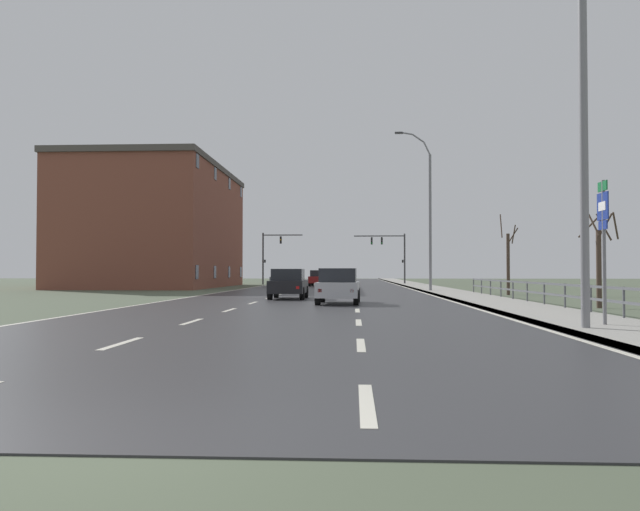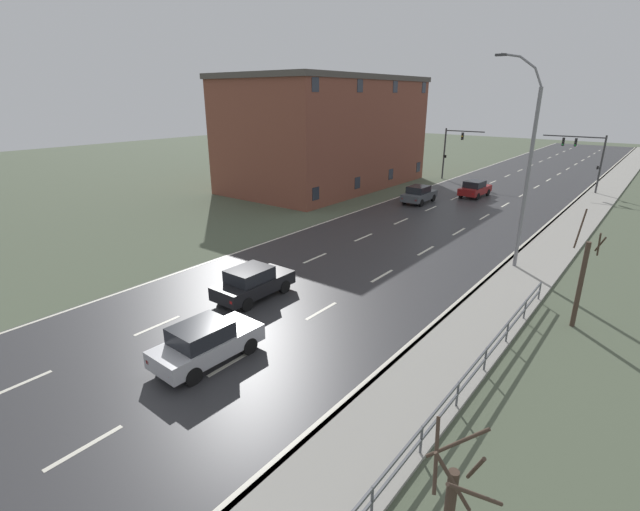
{
  "view_description": "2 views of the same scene",
  "coord_description": "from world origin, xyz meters",
  "px_view_note": "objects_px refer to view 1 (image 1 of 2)",
  "views": [
    {
      "loc": [
        2.2,
        -4.81,
        1.42
      ],
      "look_at": [
        -0.57,
        47.55,
        2.77
      ],
      "focal_mm": 35.69,
      "sensor_mm": 36.0,
      "label": 1
    },
    {
      "loc": [
        13.78,
        14.19,
        9.29
      ],
      "look_at": [
        0.0,
        31.9,
        1.39
      ],
      "focal_mm": 25.57,
      "sensor_mm": 36.0,
      "label": 2
    }
  ],
  "objects_px": {
    "car_near_right": "(319,278)",
    "car_distant": "(289,284)",
    "brick_building": "(158,227)",
    "highway_sign": "(604,233)",
    "street_lamp_midground": "(428,213)",
    "street_lamp_foreground": "(578,102)",
    "car_far_left": "(338,286)",
    "traffic_signal_left": "(270,251)",
    "traffic_signal_right": "(391,249)",
    "car_far_right": "(282,279)"
  },
  "relations": [
    {
      "from": "street_lamp_foreground",
      "to": "highway_sign",
      "type": "xyz_separation_m",
      "value": [
        0.92,
        0.93,
        -3.04
      ]
    },
    {
      "from": "traffic_signal_right",
      "to": "car_far_left",
      "type": "height_order",
      "value": "traffic_signal_right"
    },
    {
      "from": "street_lamp_midground",
      "to": "car_far_left",
      "type": "height_order",
      "value": "street_lamp_midground"
    },
    {
      "from": "car_near_right",
      "to": "brick_building",
      "type": "bearing_deg",
      "value": -162.41
    },
    {
      "from": "car_near_right",
      "to": "car_distant",
      "type": "xyz_separation_m",
      "value": [
        -0.0,
        -29.65,
        0.0
      ]
    },
    {
      "from": "street_lamp_midground",
      "to": "brick_building",
      "type": "height_order",
      "value": "street_lamp_midground"
    },
    {
      "from": "street_lamp_midground",
      "to": "car_far_right",
      "type": "height_order",
      "value": "street_lamp_midground"
    },
    {
      "from": "traffic_signal_left",
      "to": "street_lamp_midground",
      "type": "bearing_deg",
      "value": -60.16
    },
    {
      "from": "car_far_right",
      "to": "car_far_left",
      "type": "bearing_deg",
      "value": -79.21
    },
    {
      "from": "car_far_left",
      "to": "street_lamp_midground",
      "type": "bearing_deg",
      "value": 72.54
    },
    {
      "from": "traffic_signal_left",
      "to": "car_far_left",
      "type": "relative_size",
      "value": 1.39
    },
    {
      "from": "traffic_signal_left",
      "to": "car_far_left",
      "type": "xyz_separation_m",
      "value": [
        8.63,
        -42.42,
        -2.97
      ]
    },
    {
      "from": "street_lamp_midground",
      "to": "traffic_signal_left",
      "type": "distance_m",
      "value": 29.29
    },
    {
      "from": "brick_building",
      "to": "highway_sign",
      "type": "bearing_deg",
      "value": -60.01
    },
    {
      "from": "car_near_right",
      "to": "car_far_left",
      "type": "height_order",
      "value": "same"
    },
    {
      "from": "car_near_right",
      "to": "car_far_left",
      "type": "distance_m",
      "value": 34.75
    },
    {
      "from": "traffic_signal_left",
      "to": "car_distant",
      "type": "distance_m",
      "value": 38.0
    },
    {
      "from": "highway_sign",
      "to": "car_near_right",
      "type": "xyz_separation_m",
      "value": [
        -9.58,
        46.54,
        -1.57
      ]
    },
    {
      "from": "street_lamp_midground",
      "to": "car_distant",
      "type": "distance_m",
      "value": 15.58
    },
    {
      "from": "street_lamp_foreground",
      "to": "traffic_signal_right",
      "type": "xyz_separation_m",
      "value": [
        -1.05,
        56.15,
        -1.45
      ]
    },
    {
      "from": "street_lamp_midground",
      "to": "highway_sign",
      "type": "height_order",
      "value": "street_lamp_midground"
    },
    {
      "from": "traffic_signal_right",
      "to": "street_lamp_foreground",
      "type": "bearing_deg",
      "value": -88.93
    },
    {
      "from": "highway_sign",
      "to": "traffic_signal_left",
      "type": "xyz_separation_m",
      "value": [
        -15.49,
        54.32,
        1.4
      ]
    },
    {
      "from": "street_lamp_midground",
      "to": "car_distant",
      "type": "height_order",
      "value": "street_lamp_midground"
    },
    {
      "from": "traffic_signal_left",
      "to": "car_far_right",
      "type": "xyz_separation_m",
      "value": [
        2.86,
        -13.52,
        -2.97
      ]
    },
    {
      "from": "traffic_signal_left",
      "to": "car_far_right",
      "type": "height_order",
      "value": "traffic_signal_left"
    },
    {
      "from": "car_near_right",
      "to": "highway_sign",
      "type": "bearing_deg",
      "value": -75.72
    },
    {
      "from": "highway_sign",
      "to": "brick_building",
      "type": "distance_m",
      "value": 49.23
    },
    {
      "from": "street_lamp_foreground",
      "to": "car_far_right",
      "type": "bearing_deg",
      "value": 105.68
    },
    {
      "from": "car_far_left",
      "to": "highway_sign",
      "type": "bearing_deg",
      "value": -58.35
    },
    {
      "from": "highway_sign",
      "to": "car_far_left",
      "type": "distance_m",
      "value": 13.83
    },
    {
      "from": "car_near_right",
      "to": "brick_building",
      "type": "relative_size",
      "value": 0.19
    },
    {
      "from": "street_lamp_foreground",
      "to": "car_far_left",
      "type": "height_order",
      "value": "street_lamp_foreground"
    },
    {
      "from": "traffic_signal_right",
      "to": "car_far_left",
      "type": "relative_size",
      "value": 1.38
    },
    {
      "from": "highway_sign",
      "to": "brick_building",
      "type": "height_order",
      "value": "brick_building"
    },
    {
      "from": "car_far_right",
      "to": "car_distant",
      "type": "relative_size",
      "value": 1.0
    },
    {
      "from": "street_lamp_foreground",
      "to": "brick_building",
      "type": "distance_m",
      "value": 49.49
    },
    {
      "from": "street_lamp_foreground",
      "to": "car_distant",
      "type": "relative_size",
      "value": 2.68
    },
    {
      "from": "street_lamp_foreground",
      "to": "traffic_signal_right",
      "type": "bearing_deg",
      "value": 91.07
    },
    {
      "from": "street_lamp_foreground",
      "to": "brick_building",
      "type": "bearing_deg",
      "value": 118.53
    },
    {
      "from": "street_lamp_midground",
      "to": "car_near_right",
      "type": "height_order",
      "value": "street_lamp_midground"
    },
    {
      "from": "traffic_signal_left",
      "to": "street_lamp_foreground",
      "type": "bearing_deg",
      "value": -75.22
    },
    {
      "from": "street_lamp_midground",
      "to": "car_far_left",
      "type": "distance_m",
      "value": 18.67
    },
    {
      "from": "car_distant",
      "to": "brick_building",
      "type": "bearing_deg",
      "value": 120.5
    },
    {
      "from": "car_far_left",
      "to": "traffic_signal_left",
      "type": "bearing_deg",
      "value": 103.17
    },
    {
      "from": "brick_building",
      "to": "car_distant",
      "type": "bearing_deg",
      "value": -59.73
    },
    {
      "from": "street_lamp_foreground",
      "to": "street_lamp_midground",
      "type": "relative_size",
      "value": 0.97
    },
    {
      "from": "street_lamp_midground",
      "to": "car_far_right",
      "type": "xyz_separation_m",
      "value": [
        -11.69,
        11.84,
        -4.76
      ]
    },
    {
      "from": "highway_sign",
      "to": "car_far_left",
      "type": "height_order",
      "value": "highway_sign"
    },
    {
      "from": "car_near_right",
      "to": "car_distant",
      "type": "height_order",
      "value": "same"
    }
  ]
}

